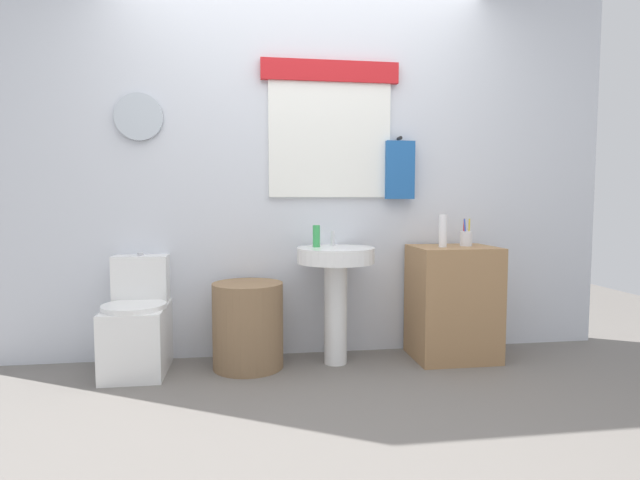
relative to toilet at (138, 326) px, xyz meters
name	(u,v)px	position (x,y,z in m)	size (l,w,h in m)	color
ground_plane	(327,420)	(1.06, -0.88, -0.28)	(8.00, 8.00, 0.00)	slate
back_wall	(302,166)	(1.06, 0.27, 1.02)	(4.40, 0.18, 2.60)	silver
toilet	(138,326)	(0.00, 0.00, 0.00)	(0.38, 0.51, 0.73)	white
laundry_hamper	(248,325)	(0.68, -0.03, -0.01)	(0.45, 0.45, 0.55)	#846647
pedestal_sink	(336,277)	(1.25, -0.03, 0.29)	(0.50, 0.50, 0.76)	white
faucet	(333,238)	(1.25, 0.09, 0.53)	(0.03, 0.03, 0.10)	silver
wooden_cabinet	(453,302)	(2.05, -0.03, 0.10)	(0.54, 0.44, 0.76)	#9E754C
soap_bottle	(316,236)	(1.13, 0.02, 0.55)	(0.05, 0.05, 0.14)	green
lotion_bottle	(443,231)	(1.96, -0.07, 0.58)	(0.05, 0.05, 0.21)	white
toothbrush_cup	(466,238)	(2.15, -0.01, 0.53)	(0.08, 0.08, 0.19)	silver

